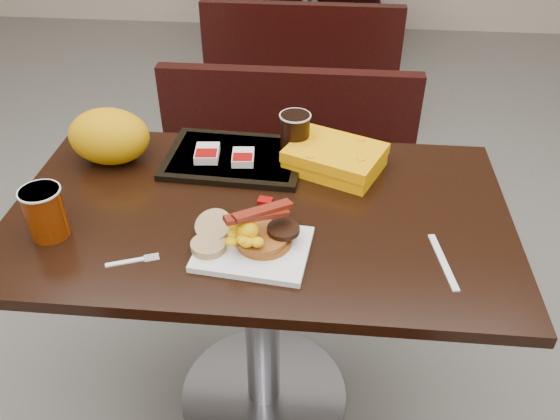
# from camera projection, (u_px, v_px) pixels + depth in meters

# --- Properties ---
(floor) EXTENTS (6.00, 7.00, 0.01)m
(floor) POSITION_uv_depth(u_px,v_px,m) (264.00, 397.00, 1.83)
(floor) COLOR slate
(floor) RESTS_ON ground
(table_near) EXTENTS (1.20, 0.70, 0.75)m
(table_near) POSITION_uv_depth(u_px,v_px,m) (262.00, 316.00, 1.61)
(table_near) COLOR black
(table_near) RESTS_ON floor
(bench_near_n) EXTENTS (1.00, 0.46, 0.72)m
(bench_near_n) POSITION_uv_depth(u_px,v_px,m) (284.00, 182.00, 2.18)
(bench_near_n) COLOR black
(bench_near_n) RESTS_ON floor
(table_far) EXTENTS (1.20, 0.70, 0.75)m
(table_far) POSITION_uv_depth(u_px,v_px,m) (309.00, 16.00, 3.69)
(table_far) COLOR black
(table_far) RESTS_ON floor
(bench_far_s) EXTENTS (1.00, 0.46, 0.72)m
(bench_far_s) POSITION_uv_depth(u_px,v_px,m) (303.00, 60.00, 3.14)
(bench_far_s) COLOR black
(bench_far_s) RESTS_ON floor
(platter) EXTENTS (0.26, 0.21, 0.01)m
(platter) POSITION_uv_depth(u_px,v_px,m) (253.00, 249.00, 1.26)
(platter) COLOR white
(platter) RESTS_ON table_near
(pancake_stack) EXTENTS (0.15, 0.15, 0.03)m
(pancake_stack) POSITION_uv_depth(u_px,v_px,m) (264.00, 238.00, 1.25)
(pancake_stack) COLOR #9B5519
(pancake_stack) RESTS_ON platter
(sausage_patty) EXTENTS (0.09, 0.09, 0.01)m
(sausage_patty) POSITION_uv_depth(u_px,v_px,m) (283.00, 229.00, 1.25)
(sausage_patty) COLOR black
(sausage_patty) RESTS_ON pancake_stack
(scrambled_eggs) EXTENTS (0.09, 0.08, 0.04)m
(scrambled_eggs) POSITION_uv_depth(u_px,v_px,m) (248.00, 232.00, 1.22)
(scrambled_eggs) COLOR #FFE505
(scrambled_eggs) RESTS_ON pancake_stack
(bacon_strips) EXTENTS (0.16, 0.13, 0.01)m
(bacon_strips) POSITION_uv_depth(u_px,v_px,m) (257.00, 215.00, 1.22)
(bacon_strips) COLOR #490605
(bacon_strips) RESTS_ON scrambled_eggs
(muffin_bottom) EXTENTS (0.09, 0.09, 0.02)m
(muffin_bottom) POSITION_uv_depth(u_px,v_px,m) (208.00, 246.00, 1.24)
(muffin_bottom) COLOR tan
(muffin_bottom) RESTS_ON platter
(muffin_top) EXTENTS (0.10, 0.10, 0.05)m
(muffin_top) POSITION_uv_depth(u_px,v_px,m) (214.00, 226.00, 1.27)
(muffin_top) COLOR tan
(muffin_top) RESTS_ON platter
(coffee_cup_near) EXTENTS (0.11, 0.11, 0.12)m
(coffee_cup_near) POSITION_uv_depth(u_px,v_px,m) (45.00, 213.00, 1.27)
(coffee_cup_near) COLOR #983305
(coffee_cup_near) RESTS_ON table_near
(fork) EXTENTS (0.11, 0.06, 0.00)m
(fork) POSITION_uv_depth(u_px,v_px,m) (125.00, 262.00, 1.23)
(fork) COLOR white
(fork) RESTS_ON table_near
(knife) EXTENTS (0.04, 0.18, 0.00)m
(knife) POSITION_uv_depth(u_px,v_px,m) (443.00, 262.00, 1.23)
(knife) COLOR white
(knife) RESTS_ON table_near
(condiment_syrup) EXTENTS (0.04, 0.04, 0.01)m
(condiment_syrup) POSITION_uv_depth(u_px,v_px,m) (198.00, 179.00, 1.48)
(condiment_syrup) COLOR #C65108
(condiment_syrup) RESTS_ON table_near
(condiment_ketchup) EXTENTS (0.04, 0.03, 0.01)m
(condiment_ketchup) POSITION_uv_depth(u_px,v_px,m) (265.00, 201.00, 1.41)
(condiment_ketchup) COLOR #8C0504
(condiment_ketchup) RESTS_ON table_near
(tray) EXTENTS (0.38, 0.28, 0.02)m
(tray) POSITION_uv_depth(u_px,v_px,m) (234.00, 158.00, 1.56)
(tray) COLOR black
(tray) RESTS_ON table_near
(hashbrown_sleeve_left) EXTENTS (0.07, 0.09, 0.02)m
(hashbrown_sleeve_left) POSITION_uv_depth(u_px,v_px,m) (207.00, 153.00, 1.54)
(hashbrown_sleeve_left) COLOR silver
(hashbrown_sleeve_left) RESTS_ON tray
(hashbrown_sleeve_right) EXTENTS (0.06, 0.08, 0.02)m
(hashbrown_sleeve_right) POSITION_uv_depth(u_px,v_px,m) (243.00, 157.00, 1.52)
(hashbrown_sleeve_right) COLOR silver
(hashbrown_sleeve_right) RESTS_ON tray
(coffee_cup_far) EXTENTS (0.10, 0.10, 0.11)m
(coffee_cup_far) POSITION_uv_depth(u_px,v_px,m) (295.00, 133.00, 1.54)
(coffee_cup_far) COLOR black
(coffee_cup_far) RESTS_ON tray
(clamshell) EXTENTS (0.29, 0.26, 0.06)m
(clamshell) POSITION_uv_depth(u_px,v_px,m) (335.00, 158.00, 1.51)
(clamshell) COLOR #FDA304
(clamshell) RESTS_ON table_near
(paper_bag) EXTENTS (0.26, 0.23, 0.15)m
(paper_bag) POSITION_uv_depth(u_px,v_px,m) (109.00, 136.00, 1.52)
(paper_bag) COLOR #DBA207
(paper_bag) RESTS_ON table_near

